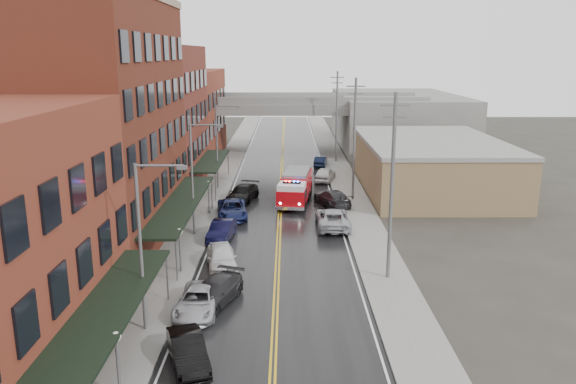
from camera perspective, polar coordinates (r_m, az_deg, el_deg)
name	(u,v)px	position (r m, az deg, el deg)	size (l,w,h in m)	color
road	(280,214)	(51.02, -0.84, -2.28)	(11.00, 160.00, 0.02)	black
sidewalk_left	(200,214)	(51.62, -8.98, -2.19)	(3.00, 160.00, 0.15)	slate
sidewalk_right	(360,214)	(51.43, 7.33, -2.19)	(3.00, 160.00, 0.15)	slate
curb_left	(218,214)	(51.39, -7.16, -2.20)	(0.30, 160.00, 0.15)	gray
curb_right	(342,214)	(51.24, 5.49, -2.20)	(0.30, 160.00, 0.15)	gray
brick_building_b	(101,125)	(44.56, -18.48, 6.44)	(9.00, 20.00, 18.00)	#4D1F14
brick_building_c	(155,119)	(61.48, -13.33, 7.25)	(9.00, 15.00, 15.00)	#5A231B
brick_building_far	(185,115)	(78.68, -10.41, 7.68)	(9.00, 20.00, 12.00)	maroon
tan_building	(430,166)	(62.07, 14.22, 2.58)	(14.00, 22.00, 5.00)	olive
right_far_block	(396,120)	(91.24, 10.94, 7.23)	(18.00, 30.00, 8.00)	slate
awning_0	(105,313)	(26.87, -18.14, -11.61)	(2.60, 16.00, 3.09)	black
awning_1	(182,203)	(44.23, -10.72, -1.08)	(2.60, 18.00, 3.09)	black
awning_2	(212,161)	(61.09, -7.78, 3.17)	(2.60, 13.00, 3.09)	black
globe_lamp_0	(117,350)	(25.16, -16.99, -15.08)	(0.44, 0.44, 3.12)	#59595B
globe_lamp_1	(180,240)	(37.64, -10.95, -4.84)	(0.44, 0.44, 3.12)	#59595B
globe_lamp_2	(209,190)	(50.92, -8.07, 0.22)	(0.44, 0.44, 3.12)	#59595B
street_lamp_0	(145,238)	(29.37, -14.35, -4.51)	(2.64, 0.22, 9.00)	#59595B
street_lamp_1	(195,172)	(44.52, -9.42, 1.98)	(2.64, 0.22, 9.00)	#59595B
street_lamp_2	(219,141)	(60.12, -7.02, 5.15)	(2.64, 0.22, 9.00)	#59595B
utility_pole_0	(392,185)	(35.51, 10.51, 0.75)	(1.80, 0.24, 12.00)	#59595B
utility_pole_1	(354,138)	(54.96, 6.76, 5.52)	(1.80, 0.24, 12.00)	#59595B
utility_pole_2	(337,115)	(74.70, 4.97, 7.77)	(1.80, 0.24, 12.00)	#59595B
overpass	(282,112)	(81.41, -0.57, 8.10)	(40.00, 10.00, 7.50)	slate
fire_truck	(295,187)	(54.60, 0.74, 0.54)	(4.14, 8.44, 2.98)	#B00810
parked_car_left_1	(188,351)	(27.68, -10.14, -15.60)	(1.51, 4.33, 1.43)	black
parked_car_left_2	(198,301)	(32.58, -9.10, -10.87)	(2.28, 4.95, 1.38)	#ABADB4
parked_car_left_3	(214,292)	(33.44, -7.53, -10.05)	(2.06, 5.06, 1.47)	black
parked_car_left_4	(222,257)	(38.49, -6.77, -6.62)	(1.91, 4.74, 1.62)	silver
parked_car_left_5	(222,230)	(44.37, -6.76, -3.90)	(1.57, 4.51, 1.49)	black
parked_car_left_6	(232,209)	(50.11, -5.70, -1.76)	(2.54, 5.51, 1.53)	#131B47
parked_car_left_7	(243,193)	(55.62, -4.62, -0.13)	(2.21, 5.44, 1.58)	black
parked_car_right_0	(333,218)	(47.14, 4.55, -2.68)	(2.71, 5.89, 1.64)	#A3A5AA
parked_car_right_1	(332,198)	(53.91, 4.52, -0.60)	(2.16, 5.32, 1.54)	#262628
parked_car_right_2	(325,174)	(64.15, 3.78, 1.80)	(1.92, 4.76, 1.62)	silver
parked_car_right_3	(321,161)	(72.60, 3.33, 3.13)	(1.43, 4.09, 1.35)	black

